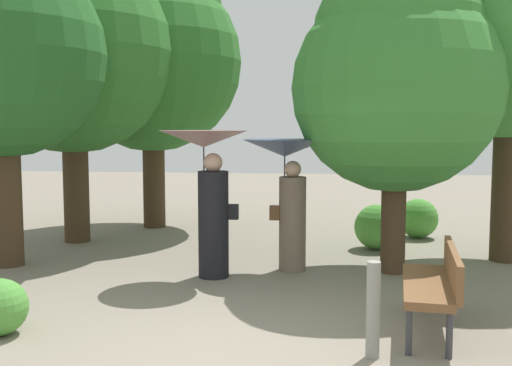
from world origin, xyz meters
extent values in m
plane|color=gray|center=(0.00, 0.00, 0.00)|extent=(40.00, 40.00, 0.00)
cylinder|color=black|center=(-0.51, 2.82, 0.71)|extent=(0.40, 0.40, 1.41)
sphere|color=tan|center=(-0.51, 2.82, 1.52)|extent=(0.25, 0.25, 0.25)
cylinder|color=#333338|center=(-0.63, 2.81, 1.32)|extent=(0.02, 0.02, 0.80)
cone|color=gray|center=(-0.63, 2.81, 1.84)|extent=(1.17, 1.17, 0.22)
cube|color=black|center=(-0.25, 2.85, 0.87)|extent=(0.14, 0.10, 0.20)
cylinder|color=#6B5B4C|center=(0.51, 3.30, 0.65)|extent=(0.37, 0.37, 1.31)
sphere|color=tan|center=(0.51, 3.30, 1.41)|extent=(0.23, 0.23, 0.23)
cylinder|color=#333338|center=(0.40, 3.29, 1.22)|extent=(0.02, 0.02, 0.73)
cone|color=#38476B|center=(0.40, 3.29, 1.70)|extent=(1.17, 1.17, 0.24)
cube|color=brown|center=(0.27, 3.27, 0.81)|extent=(0.14, 0.10, 0.20)
cylinder|color=#38383D|center=(1.85, 1.63, 0.22)|extent=(0.06, 0.06, 0.44)
cylinder|color=#38383D|center=(2.19, 1.59, 0.22)|extent=(0.06, 0.06, 0.44)
cylinder|color=#38383D|center=(1.69, 0.30, 0.22)|extent=(0.06, 0.06, 0.44)
cylinder|color=#38383D|center=(2.03, 0.26, 0.22)|extent=(0.06, 0.06, 0.44)
cube|color=brown|center=(1.94, 0.95, 0.46)|extent=(0.62, 1.54, 0.08)
cube|color=brown|center=(2.18, 0.92, 0.66)|extent=(0.24, 1.50, 0.35)
cylinder|color=#42301E|center=(-2.40, 6.58, 2.16)|extent=(0.43, 0.43, 4.31)
sphere|color=#2D6B28|center=(-2.40, 6.58, 3.24)|extent=(3.48, 3.48, 3.48)
sphere|color=#2D6B28|center=(-2.40, 6.58, 4.10)|extent=(2.79, 2.79, 2.79)
cylinder|color=#42301E|center=(3.62, 4.26, 2.18)|extent=(0.44, 0.44, 4.36)
cylinder|color=#42301E|center=(-3.55, 3.12, 2.00)|extent=(0.40, 0.40, 4.00)
sphere|color=#235B23|center=(-3.55, 3.12, 3.00)|extent=(2.89, 2.89, 2.89)
cylinder|color=#42301E|center=(1.88, 3.34, 1.68)|extent=(0.34, 0.34, 3.35)
sphere|color=#387F33|center=(1.88, 3.34, 2.51)|extent=(2.80, 2.80, 2.80)
sphere|color=#387F33|center=(1.88, 3.34, 3.18)|extent=(2.24, 2.24, 2.24)
cylinder|color=#42301E|center=(-3.32, 4.98, 2.16)|extent=(0.43, 0.43, 4.32)
sphere|color=#2D6B28|center=(-3.32, 4.98, 3.24)|extent=(3.42, 3.42, 3.42)
sphere|color=#2D6B28|center=(-3.32, 4.98, 4.11)|extent=(2.74, 2.74, 2.74)
sphere|color=#4C9338|center=(2.62, 5.98, 0.35)|extent=(0.70, 0.70, 0.70)
sphere|color=#4C9338|center=(1.80, 4.88, 0.37)|extent=(0.73, 0.73, 0.73)
cylinder|color=gray|center=(1.37, 0.21, 0.42)|extent=(0.12, 0.12, 0.85)
camera|label=1|loc=(0.94, -4.94, 2.02)|focal=42.30mm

